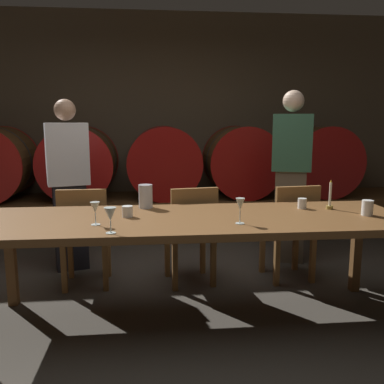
% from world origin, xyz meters
% --- Properties ---
extents(ground_plane, '(9.17, 9.17, 0.00)m').
position_xyz_m(ground_plane, '(0.00, 0.00, 0.00)').
color(ground_plane, '#3F3A33').
extents(back_wall, '(7.06, 0.24, 2.81)m').
position_xyz_m(back_wall, '(0.00, 3.01, 1.41)').
color(back_wall, brown).
rests_on(back_wall, ground).
extents(barrel_shelf, '(6.35, 0.90, 0.49)m').
position_xyz_m(barrel_shelf, '(0.00, 2.46, 0.24)').
color(barrel_shelf, brown).
rests_on(barrel_shelf, ground).
extents(wine_barrel_left, '(0.88, 0.80, 0.88)m').
position_xyz_m(wine_barrel_left, '(-1.01, 2.46, 0.92)').
color(wine_barrel_left, '#513319').
rests_on(wine_barrel_left, barrel_shelf).
extents(wine_barrel_center, '(0.88, 0.80, 0.88)m').
position_xyz_m(wine_barrel_center, '(0.02, 2.46, 0.92)').
color(wine_barrel_center, '#513319').
rests_on(wine_barrel_center, barrel_shelf).
extents(wine_barrel_right, '(0.88, 0.80, 0.88)m').
position_xyz_m(wine_barrel_right, '(0.99, 2.46, 0.92)').
color(wine_barrel_right, brown).
rests_on(wine_barrel_right, barrel_shelf).
extents(wine_barrel_far_right, '(0.88, 0.80, 0.88)m').
position_xyz_m(wine_barrel_far_right, '(2.00, 2.46, 0.92)').
color(wine_barrel_far_right, '#513319').
rests_on(wine_barrel_far_right, barrel_shelf).
extents(dining_table, '(2.96, 0.92, 0.77)m').
position_xyz_m(dining_table, '(0.16, 0.11, 0.71)').
color(dining_table, brown).
rests_on(dining_table, ground).
extents(chair_left, '(0.41, 0.41, 0.88)m').
position_xyz_m(chair_left, '(-0.71, 0.80, 0.49)').
color(chair_left, brown).
rests_on(chair_left, ground).
extents(chair_center, '(0.46, 0.46, 0.88)m').
position_xyz_m(chair_center, '(0.20, 0.78, 0.49)').
color(chair_center, brown).
rests_on(chair_center, ground).
extents(chair_right, '(0.44, 0.44, 0.88)m').
position_xyz_m(chair_right, '(1.09, 0.79, 0.49)').
color(chair_right, brown).
rests_on(chair_right, ground).
extents(guest_left, '(0.43, 0.34, 1.63)m').
position_xyz_m(guest_left, '(-0.93, 1.31, 0.83)').
color(guest_left, black).
rests_on(guest_left, ground).
extents(guest_right, '(0.43, 0.34, 1.72)m').
position_xyz_m(guest_right, '(1.25, 1.32, 0.89)').
color(guest_right, brown).
rests_on(guest_right, ground).
extents(candle_center, '(0.05, 0.05, 0.23)m').
position_xyz_m(candle_center, '(1.20, 0.27, 0.83)').
color(candle_center, olive).
rests_on(candle_center, dining_table).
extents(pitcher, '(0.11, 0.11, 0.18)m').
position_xyz_m(pitcher, '(-0.19, 0.45, 0.86)').
color(pitcher, silver).
rests_on(pitcher, dining_table).
extents(wine_glass_left, '(0.06, 0.06, 0.15)m').
position_xyz_m(wine_glass_left, '(-0.50, -0.05, 0.88)').
color(wine_glass_left, silver).
rests_on(wine_glass_left, dining_table).
extents(wine_glass_center, '(0.07, 0.07, 0.16)m').
position_xyz_m(wine_glass_center, '(-0.39, -0.27, 0.88)').
color(wine_glass_center, silver).
rests_on(wine_glass_center, dining_table).
extents(wine_glass_right, '(0.06, 0.06, 0.17)m').
position_xyz_m(wine_glass_right, '(0.43, -0.11, 0.89)').
color(wine_glass_right, silver).
rests_on(wine_glass_right, dining_table).
extents(cup_left, '(0.07, 0.07, 0.08)m').
position_xyz_m(cup_left, '(-0.31, 0.16, 0.81)').
color(cup_left, white).
rests_on(cup_left, dining_table).
extents(cup_center, '(0.07, 0.07, 0.08)m').
position_xyz_m(cup_center, '(1.00, 0.31, 0.81)').
color(cup_center, white).
rests_on(cup_center, dining_table).
extents(cup_right, '(0.08, 0.08, 0.11)m').
position_xyz_m(cup_right, '(1.37, 0.04, 0.82)').
color(cup_right, white).
rests_on(cup_right, dining_table).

